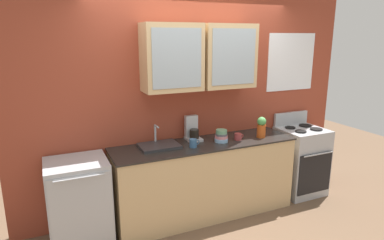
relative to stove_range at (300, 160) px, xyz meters
name	(u,v)px	position (x,y,z in m)	size (l,w,h in m)	color
ground_plane	(204,213)	(-1.46, 0.00, -0.46)	(10.00, 10.00, 0.00)	brown
back_wall_unit	(195,92)	(-1.46, 0.30, 1.00)	(4.30, 0.42, 2.71)	#993D28
counter	(205,179)	(-1.46, 0.00, -0.01)	(2.19, 0.60, 0.91)	tan
stove_range	(300,160)	(0.00, 0.00, 0.00)	(0.58, 0.60, 1.09)	#ADAFB5
sink_faucet	(159,145)	(-2.00, 0.08, 0.47)	(0.44, 0.32, 0.23)	#2D2D30
bowl_stack	(221,136)	(-1.27, -0.03, 0.51)	(0.16, 0.16, 0.14)	#8CB7E0
vase	(261,127)	(-0.74, -0.08, 0.58)	(0.11, 0.11, 0.26)	#BF4C19
cup_near_sink	(193,143)	(-1.65, -0.08, 0.49)	(0.12, 0.08, 0.09)	#38608C
cup_near_bowls	(238,137)	(-1.05, -0.05, 0.49)	(0.12, 0.09, 0.08)	#993838
dishwasher	(79,203)	(-2.91, 0.00, -0.01)	(0.61, 0.58, 0.91)	#ADAFB5
coffee_maker	(193,131)	(-1.55, 0.18, 0.55)	(0.17, 0.20, 0.29)	#B7B7BC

